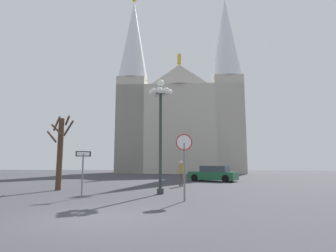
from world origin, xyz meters
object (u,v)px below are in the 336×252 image
Objects in this scene: cathedral at (180,117)px; stop_sign at (184,154)px; parked_car_near_green at (213,174)px; one_way_arrow_sign at (83,167)px; street_lamp at (161,109)px; pedestrian_walking at (181,171)px; bare_tree at (60,150)px.

cathedral is 36.43m from stop_sign.
cathedral is at bearing 100.91° from parked_car_near_green.
street_lamp is (3.41, 2.02, 3.15)m from one_way_arrow_sign.
bare_tree is at bearing -154.03° from pedestrian_walking.
cathedral is 10.92× the size of stop_sign.
cathedral is 33.33m from street_lamp.
cathedral reaches higher than one_way_arrow_sign.
one_way_arrow_sign is 4.65m from bare_tree.
street_lamp reaches higher than pedestrian_walking.
one_way_arrow_sign is 8.15m from pedestrian_walking.
street_lamp is at bearing 117.72° from stop_sign.
street_lamp reaches higher than parked_car_near_green.
stop_sign is 13.63m from parked_car_near_green.
cathedral is 14.44× the size of one_way_arrow_sign.
bare_tree is at bearing 130.57° from one_way_arrow_sign.
cathedral is at bearing 79.99° from bare_tree.
bare_tree is 13.67m from parked_car_near_green.
street_lamp is at bearing 30.58° from one_way_arrow_sign.
one_way_arrow_sign is 0.47× the size of parked_car_near_green.
bare_tree is at bearing -136.37° from parked_car_near_green.
street_lamp is (0.81, -32.90, -5.26)m from cathedral.
bare_tree is (-5.55, -31.47, -7.42)m from cathedral.
cathedral is 17.81× the size of pedestrian_walking.
stop_sign is at bearing -62.28° from street_lamp.
bare_tree is (-2.95, 3.45, 0.99)m from one_way_arrow_sign.
parked_car_near_green is (4.26, -22.11, -9.15)m from cathedral.
parked_car_near_green is (6.86, 12.80, -0.74)m from one_way_arrow_sign.
parked_car_near_green is (2.08, 13.40, -1.32)m from stop_sign.
pedestrian_walking is (-0.55, 7.55, -0.91)m from stop_sign.
stop_sign reaches higher than parked_car_near_green.
stop_sign is 0.62× the size of parked_car_near_green.
street_lamp reaches higher than stop_sign.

